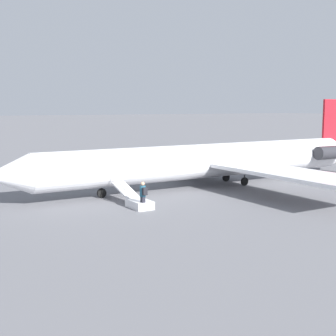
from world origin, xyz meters
name	(u,v)px	position (x,y,z in m)	size (l,w,h in m)	color
ground_plane	(208,186)	(0.00, 0.00, 0.00)	(600.00, 600.00, 0.00)	slate
airplane_main	(218,160)	(-0.98, -0.02, 2.02)	(33.39, 25.46, 6.78)	white
boarding_stairs	(136,201)	(8.07, 3.99, 0.37)	(1.14, 4.04, 1.69)	silver
passenger	(143,194)	(8.20, 5.14, 1.00)	(0.36, 0.54, 1.74)	#23232D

